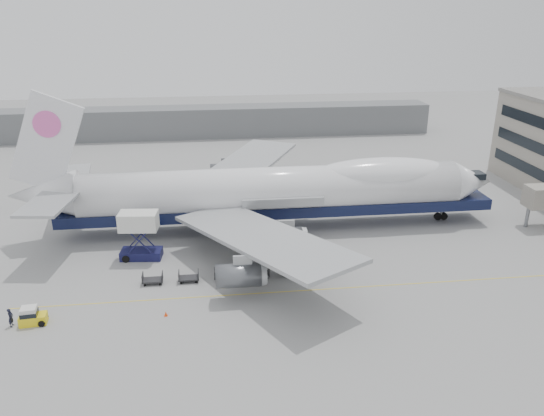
{
  "coord_description": "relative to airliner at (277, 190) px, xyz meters",
  "views": [
    {
      "loc": [
        -8.5,
        -56.79,
        29.68
      ],
      "look_at": [
        -0.79,
        6.0,
        5.35
      ],
      "focal_mm": 35.0,
      "sensor_mm": 36.0,
      "label": 1
    }
  ],
  "objects": [
    {
      "name": "dolly_5",
      "position": [
        4.16,
        -14.34,
        -5.09
      ],
      "size": [
        2.3,
        1.35,
        1.3
      ],
      "color": "#2D2D30",
      "rests_on": "ground"
    },
    {
      "name": "catering_truck",
      "position": [
        -18.07,
        -7.48,
        -2.18
      ],
      "size": [
        5.24,
        3.85,
        6.1
      ],
      "rotation": [
        0.0,
        0.0,
        -0.1
      ],
      "color": "#161844",
      "rests_on": "ground"
    },
    {
      "name": "ground_worker",
      "position": [
        -29.19,
        -21.37,
        -4.64
      ],
      "size": [
        0.53,
        0.75,
        1.96
      ],
      "primitive_type": "imported",
      "rotation": [
        0.0,
        0.0,
        1.49
      ],
      "color": "black",
      "rests_on": "ground"
    },
    {
      "name": "dolly_0",
      "position": [
        -16.13,
        -14.34,
        -5.09
      ],
      "size": [
        2.3,
        1.35,
        1.3
      ],
      "color": "#2D2D30",
      "rests_on": "ground"
    },
    {
      "name": "dolly_3",
      "position": [
        -3.96,
        -14.34,
        -5.09
      ],
      "size": [
        2.3,
        1.35,
        1.3
      ],
      "color": "#2D2D30",
      "rests_on": "ground"
    },
    {
      "name": "airliner",
      "position": [
        0.0,
        0.0,
        0.0
      ],
      "size": [
        67.0,
        55.3,
        19.98
      ],
      "color": "white",
      "rests_on": "ground"
    },
    {
      "name": "apron_line",
      "position": [
        -0.64,
        -18.0,
        -5.62
      ],
      "size": [
        60.0,
        0.15,
        0.01
      ],
      "primitive_type": "cube",
      "color": "gold",
      "rests_on": "ground"
    },
    {
      "name": "ground",
      "position": [
        -0.64,
        -12.0,
        -5.62
      ],
      "size": [
        260.0,
        260.0,
        0.0
      ],
      "primitive_type": "plane",
      "color": "gray",
      "rests_on": "ground"
    },
    {
      "name": "hangar",
      "position": [
        -10.64,
        58.0,
        -2.12
      ],
      "size": [
        110.0,
        8.0,
        7.0
      ],
      "primitive_type": "cube",
      "color": "slate",
      "rests_on": "ground"
    },
    {
      "name": "traffic_cone",
      "position": [
        -14.24,
        -21.34,
        -5.37
      ],
      "size": [
        0.36,
        0.36,
        0.53
      ],
      "rotation": [
        0.0,
        0.0,
        -0.35
      ],
      "color": "#E6400C",
      "rests_on": "ground"
    },
    {
      "name": "baggage_tug",
      "position": [
        -27.3,
        -21.18,
        -4.79
      ],
      "size": [
        2.67,
        1.6,
        1.87
      ],
      "rotation": [
        0.0,
        0.0,
        0.09
      ],
      "color": "yellow",
      "rests_on": "ground"
    },
    {
      "name": "dolly_2",
      "position": [
        -8.01,
        -14.34,
        -5.09
      ],
      "size": [
        2.3,
        1.35,
        1.3
      ],
      "color": "#2D2D30",
      "rests_on": "ground"
    },
    {
      "name": "dolly_1",
      "position": [
        -12.07,
        -14.34,
        -5.09
      ],
      "size": [
        2.3,
        1.35,
        1.3
      ],
      "color": "#2D2D30",
      "rests_on": "ground"
    },
    {
      "name": "dolly_4",
      "position": [
        0.1,
        -14.34,
        -5.09
      ],
      "size": [
        2.3,
        1.35,
        1.3
      ],
      "color": "#2D2D30",
      "rests_on": "ground"
    }
  ]
}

